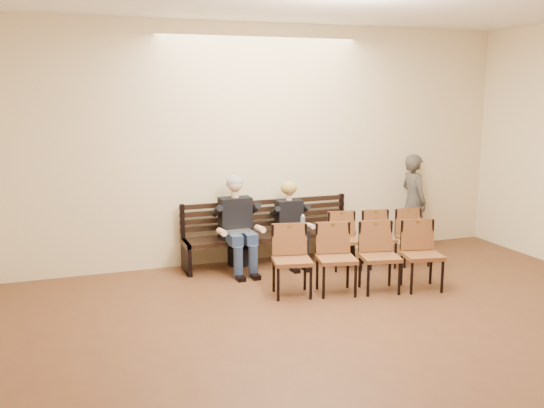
{
  "coord_description": "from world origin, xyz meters",
  "views": [
    {
      "loc": [
        -2.91,
        -3.52,
        2.57
      ],
      "look_at": [
        -0.15,
        4.05,
        1.03
      ],
      "focal_mm": 40.0,
      "sensor_mm": 36.0,
      "label": 1
    }
  ],
  "objects_px": {
    "bench": "(270,249)",
    "laptop": "(240,233)",
    "seated_woman": "(291,228)",
    "chair_row_back": "(358,258)",
    "chair_row_front": "(379,239)",
    "seated_man": "(237,224)",
    "passerby": "(414,194)",
    "bag": "(243,256)",
    "water_bottle": "(303,230)"
  },
  "relations": [
    {
      "from": "water_bottle",
      "to": "chair_row_front",
      "type": "distance_m",
      "value": 1.14
    },
    {
      "from": "chair_row_front",
      "to": "chair_row_back",
      "type": "bearing_deg",
      "value": -123.82
    },
    {
      "from": "seated_woman",
      "to": "laptop",
      "type": "distance_m",
      "value": 0.84
    },
    {
      "from": "bench",
      "to": "seated_woman",
      "type": "distance_m",
      "value": 0.45
    },
    {
      "from": "chair_row_back",
      "to": "chair_row_front",
      "type": "bearing_deg",
      "value": 59.44
    },
    {
      "from": "bench",
      "to": "chair_row_back",
      "type": "height_order",
      "value": "chair_row_back"
    },
    {
      "from": "seated_woman",
      "to": "passerby",
      "type": "distance_m",
      "value": 2.25
    },
    {
      "from": "seated_man",
      "to": "seated_woman",
      "type": "bearing_deg",
      "value": 0.0
    },
    {
      "from": "chair_row_front",
      "to": "chair_row_back",
      "type": "distance_m",
      "value": 1.25
    },
    {
      "from": "bench",
      "to": "seated_woman",
      "type": "height_order",
      "value": "seated_woman"
    },
    {
      "from": "seated_woman",
      "to": "passerby",
      "type": "height_order",
      "value": "passerby"
    },
    {
      "from": "bag",
      "to": "water_bottle",
      "type": "bearing_deg",
      "value": -29.58
    },
    {
      "from": "chair_row_front",
      "to": "passerby",
      "type": "bearing_deg",
      "value": 44.1
    },
    {
      "from": "water_bottle",
      "to": "bag",
      "type": "relative_size",
      "value": 0.61
    },
    {
      "from": "bag",
      "to": "chair_row_back",
      "type": "relative_size",
      "value": 0.17
    },
    {
      "from": "laptop",
      "to": "bag",
      "type": "xyz_separation_m",
      "value": [
        0.14,
        0.35,
        -0.44
      ]
    },
    {
      "from": "seated_woman",
      "to": "chair_row_back",
      "type": "height_order",
      "value": "seated_woman"
    },
    {
      "from": "water_bottle",
      "to": "bag",
      "type": "distance_m",
      "value": 0.99
    },
    {
      "from": "seated_man",
      "to": "seated_woman",
      "type": "distance_m",
      "value": 0.84
    },
    {
      "from": "seated_man",
      "to": "seated_woman",
      "type": "height_order",
      "value": "seated_man"
    },
    {
      "from": "seated_woman",
      "to": "laptop",
      "type": "height_order",
      "value": "seated_woman"
    },
    {
      "from": "seated_woman",
      "to": "laptop",
      "type": "relative_size",
      "value": 3.24
    },
    {
      "from": "bench",
      "to": "laptop",
      "type": "height_order",
      "value": "laptop"
    },
    {
      "from": "water_bottle",
      "to": "bag",
      "type": "xyz_separation_m",
      "value": [
        -0.77,
        0.44,
        -0.43
      ]
    },
    {
      "from": "chair_row_back",
      "to": "passerby",
      "type": "bearing_deg",
      "value": 53.32
    },
    {
      "from": "chair_row_back",
      "to": "seated_man",
      "type": "bearing_deg",
      "value": 140.17
    },
    {
      "from": "bench",
      "to": "seated_man",
      "type": "relative_size",
      "value": 1.93
    },
    {
      "from": "bag",
      "to": "seated_man",
      "type": "bearing_deg",
      "value": -122.77
    },
    {
      "from": "seated_man",
      "to": "seated_woman",
      "type": "relative_size",
      "value": 1.22
    },
    {
      "from": "laptop",
      "to": "chair_row_back",
      "type": "bearing_deg",
      "value": -56.96
    },
    {
      "from": "bag",
      "to": "bench",
      "type": "bearing_deg",
      "value": -14.11
    },
    {
      "from": "seated_woman",
      "to": "bag",
      "type": "height_order",
      "value": "seated_woman"
    },
    {
      "from": "water_bottle",
      "to": "chair_row_front",
      "type": "height_order",
      "value": "chair_row_front"
    },
    {
      "from": "bag",
      "to": "chair_row_front",
      "type": "xyz_separation_m",
      "value": [
        1.86,
        -0.75,
        0.27
      ]
    },
    {
      "from": "passerby",
      "to": "chair_row_back",
      "type": "height_order",
      "value": "passerby"
    },
    {
      "from": "seated_woman",
      "to": "chair_row_back",
      "type": "relative_size",
      "value": 0.51
    },
    {
      "from": "seated_man",
      "to": "passerby",
      "type": "relative_size",
      "value": 0.76
    },
    {
      "from": "laptop",
      "to": "bag",
      "type": "relative_size",
      "value": 0.93
    },
    {
      "from": "seated_woman",
      "to": "chair_row_front",
      "type": "xyz_separation_m",
      "value": [
        1.17,
        -0.53,
        -0.14
      ]
    },
    {
      "from": "bench",
      "to": "chair_row_front",
      "type": "height_order",
      "value": "chair_row_front"
    },
    {
      "from": "seated_woman",
      "to": "laptop",
      "type": "bearing_deg",
      "value": -170.77
    },
    {
      "from": "laptop",
      "to": "bag",
      "type": "height_order",
      "value": "laptop"
    },
    {
      "from": "bag",
      "to": "passerby",
      "type": "height_order",
      "value": "passerby"
    },
    {
      "from": "water_bottle",
      "to": "chair_row_front",
      "type": "bearing_deg",
      "value": -16.0
    },
    {
      "from": "bench",
      "to": "seated_man",
      "type": "height_order",
      "value": "seated_man"
    },
    {
      "from": "passerby",
      "to": "chair_row_back",
      "type": "xyz_separation_m",
      "value": [
        -1.88,
        -1.68,
        -0.44
      ]
    },
    {
      "from": "seated_man",
      "to": "laptop",
      "type": "relative_size",
      "value": 3.95
    },
    {
      "from": "bench",
      "to": "laptop",
      "type": "bearing_deg",
      "value": -154.8
    },
    {
      "from": "bag",
      "to": "chair_row_front",
      "type": "relative_size",
      "value": 0.25
    },
    {
      "from": "chair_row_front",
      "to": "chair_row_back",
      "type": "height_order",
      "value": "chair_row_back"
    }
  ]
}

